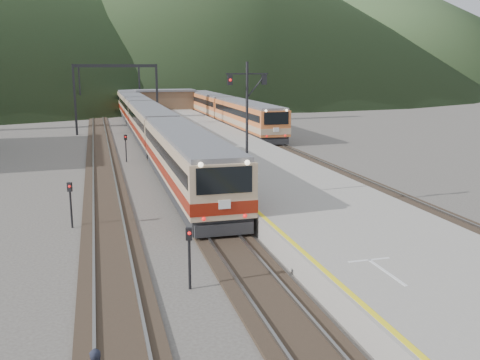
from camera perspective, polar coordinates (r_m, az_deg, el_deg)
name	(u,v)px	position (r m, az deg, el deg)	size (l,w,h in m)	color
track_main	(157,151)	(49.86, -8.80, 3.04)	(2.60, 200.00, 0.23)	black
track_far	(102,154)	(49.58, -14.55, 2.74)	(2.60, 200.00, 0.23)	black
track_second	(276,147)	(52.36, 3.82, 3.58)	(2.60, 200.00, 0.23)	black
platform	(221,147)	(48.78, -1.99, 3.49)	(8.00, 100.00, 1.00)	gray
gantry_near	(116,85)	(64.06, -13.07, 9.80)	(9.55, 0.25, 8.00)	black
gantry_far	(110,80)	(89.04, -13.73, 10.32)	(9.55, 0.25, 8.00)	black
station_shed	(165,99)	(87.82, -8.02, 8.55)	(9.40, 4.40, 3.10)	brown
hill_c	(364,26)	(248.09, 13.13, 15.74)	(160.00, 160.00, 50.00)	#354827
main_train	(142,114)	(65.34, -10.45, 6.91)	(3.10, 84.91, 3.79)	tan
second_train	(226,110)	(71.88, -1.53, 7.52)	(3.05, 41.46, 3.72)	orange
signal_mast	(247,116)	(27.53, 0.75, 6.84)	(2.20, 0.20, 6.98)	black
short_signal_a	(189,250)	(18.93, -5.44, -7.42)	(0.25, 0.20, 2.27)	black
short_signal_b	(126,144)	(44.91, -12.09, 3.73)	(0.26, 0.22, 2.27)	black
short_signal_c	(70,199)	(27.18, -17.64, -1.92)	(0.26, 0.23, 2.27)	black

